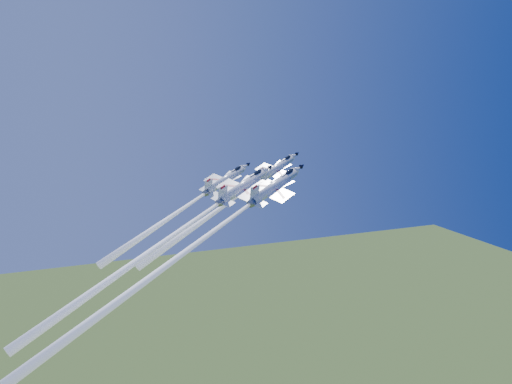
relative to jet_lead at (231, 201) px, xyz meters
name	(u,v)px	position (x,y,z in m)	size (l,w,h in m)	color
jet_lead	(231,201)	(0.00, 0.00, 0.00)	(33.14, 18.03, 31.85)	white
jet_left	(186,207)	(-9.16, 3.43, -1.24)	(30.22, 16.37, 26.72)	white
jet_right	(187,250)	(-14.00, -15.27, -5.28)	(47.14, 25.80, 50.07)	white
jet_slot	(167,240)	(-16.61, -10.31, -4.25)	(42.62, 23.28, 43.61)	white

